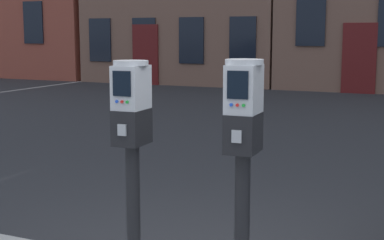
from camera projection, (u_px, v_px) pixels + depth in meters
The scene contains 2 objects.
parking_meter_near_kerb at pixel (132, 134), 3.49m from camera, with size 0.22×0.26×1.47m.
parking_meter_twin_adjacent at pixel (243, 141), 3.19m from camera, with size 0.22×0.26×1.49m.
Camera 1 is at (1.36, -3.19, 1.77)m, focal length 52.58 mm.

